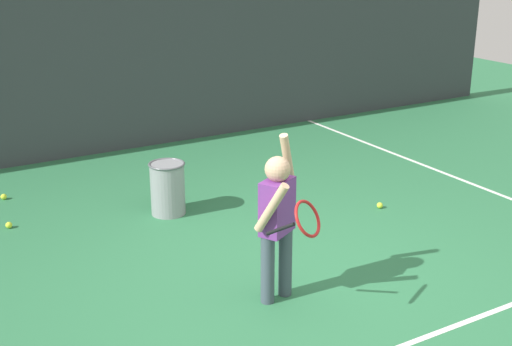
# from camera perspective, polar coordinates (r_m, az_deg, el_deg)

# --- Properties ---
(ground_plane) EXTENTS (20.00, 20.00, 0.00)m
(ground_plane) POSITION_cam_1_polar(r_m,az_deg,el_deg) (5.87, 4.38, -9.12)
(ground_plane) COLOR #2D7247
(court_line_sideline) EXTENTS (0.05, 9.00, 0.00)m
(court_line_sideline) POSITION_cam_1_polar(r_m,az_deg,el_deg) (8.46, 17.78, -0.93)
(court_line_sideline) COLOR white
(court_line_sideline) RESTS_ON ground
(back_fence_windscreen) EXTENTS (13.35, 0.08, 3.13)m
(back_fence_windscreen) POSITION_cam_1_polar(r_m,az_deg,el_deg) (9.28, -11.56, 11.27)
(back_fence_windscreen) COLOR #383D42
(back_fence_windscreen) RESTS_ON ground
(fence_post_1) EXTENTS (0.09, 0.09, 3.28)m
(fence_post_1) POSITION_cam_1_polar(r_m,az_deg,el_deg) (9.33, -11.71, 11.76)
(fence_post_1) COLOR slate
(fence_post_1) RESTS_ON ground
(fence_post_2) EXTENTS (0.09, 0.09, 3.28)m
(fence_post_2) POSITION_cam_1_polar(r_m,az_deg,el_deg) (12.98, 17.38, 13.28)
(fence_post_2) COLOR slate
(fence_post_2) RESTS_ON ground
(tennis_player) EXTENTS (0.51, 0.81, 1.35)m
(tennis_player) POSITION_cam_1_polar(r_m,az_deg,el_deg) (5.29, 1.88, -3.63)
(tennis_player) COLOR #3F4C59
(tennis_player) RESTS_ON ground
(ball_hopper) EXTENTS (0.38, 0.38, 0.56)m
(ball_hopper) POSITION_cam_1_polar(r_m,az_deg,el_deg) (7.20, -7.40, -1.23)
(ball_hopper) COLOR gray
(ball_hopper) RESTS_ON ground
(tennis_ball_1) EXTENTS (0.07, 0.07, 0.07)m
(tennis_ball_1) POSITION_cam_1_polar(r_m,az_deg,el_deg) (7.48, 10.32, -2.68)
(tennis_ball_1) COLOR #CCE033
(tennis_ball_1) RESTS_ON ground
(tennis_ball_2) EXTENTS (0.07, 0.07, 0.07)m
(tennis_ball_2) POSITION_cam_1_polar(r_m,az_deg,el_deg) (7.30, -19.97, -4.12)
(tennis_ball_2) COLOR #CCE033
(tennis_ball_2) RESTS_ON ground
(tennis_ball_3) EXTENTS (0.07, 0.07, 0.07)m
(tennis_ball_3) POSITION_cam_1_polar(r_m,az_deg,el_deg) (8.10, -20.36, -1.88)
(tennis_ball_3) COLOR #CCE033
(tennis_ball_3) RESTS_ON ground
(tennis_ball_5) EXTENTS (0.07, 0.07, 0.07)m
(tennis_ball_5) POSITION_cam_1_polar(r_m,az_deg,el_deg) (7.55, 2.57, -2.15)
(tennis_ball_5) COLOR #CCE033
(tennis_ball_5) RESTS_ON ground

